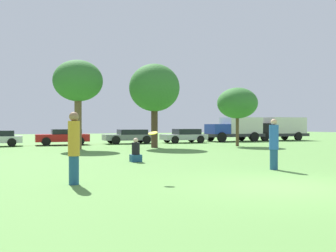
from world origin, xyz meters
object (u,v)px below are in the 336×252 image
object	(u,v)px
person_thrower	(74,147)
tree_1	(78,82)
person_catcher	(274,144)
tree_2	(154,88)
bystander_sitting	(136,152)
delivery_truck_blue	(235,128)
parked_car_silver	(185,135)
frisbee	(153,133)
delivery_truck_black	(278,128)
tree_3	(237,103)
parked_car_red	(63,137)
parked_car_grey	(130,136)

from	to	relation	value
person_thrower	tree_1	bearing A→B (deg)	76.50
person_catcher	tree_2	world-z (taller)	tree_2
bystander_sitting	delivery_truck_blue	xyz separation A→B (m)	(15.34, 14.87, 0.86)
person_catcher	parked_car_silver	world-z (taller)	person_catcher
frisbee	tree_2	size ratio (longest dim) A/B	0.05
bystander_sitting	tree_2	world-z (taller)	tree_2
bystander_sitting	delivery_truck_black	size ratio (longest dim) A/B	0.15
bystander_sitting	tree_1	distance (m)	10.22
parked_car_silver	delivery_truck_blue	world-z (taller)	delivery_truck_blue
frisbee	tree_3	world-z (taller)	tree_3
tree_1	tree_3	world-z (taller)	tree_1
frisbee	tree_2	world-z (taller)	tree_2
person_thrower	frisbee	bearing A→B (deg)	-8.77
delivery_truck_blue	frisbee	bearing A→B (deg)	52.52
parked_car_red	parked_car_silver	world-z (taller)	parked_car_red
parked_car_silver	delivery_truck_black	size ratio (longest dim) A/B	0.60
delivery_truck_blue	parked_car_silver	bearing A→B (deg)	8.24
person_catcher	delivery_truck_blue	world-z (taller)	delivery_truck_blue
tree_1	parked_car_silver	world-z (taller)	tree_1
tree_1	frisbee	bearing A→B (deg)	-91.57
delivery_truck_black	parked_car_silver	bearing A→B (deg)	5.07
tree_2	parked_car_silver	xyz separation A→B (m)	(5.05, 5.37, -3.54)
person_thrower	frisbee	distance (m)	2.23
tree_2	delivery_truck_blue	xyz separation A→B (m)	(10.95, 6.01, -2.92)
tree_2	person_catcher	bearing A→B (deg)	-93.22
tree_1	delivery_truck_blue	xyz separation A→B (m)	(16.20, 5.53, -3.18)
tree_1	person_thrower	bearing A→B (deg)	-100.23
delivery_truck_black	delivery_truck_blue	bearing A→B (deg)	1.54
parked_car_grey	parked_car_silver	size ratio (longest dim) A/B	1.08
bystander_sitting	parked_car_red	bearing A→B (deg)	94.04
person_thrower	frisbee	size ratio (longest dim) A/B	7.05
person_catcher	delivery_truck_blue	distance (m)	22.74
delivery_truck_blue	tree_2	bearing A→B (deg)	30.80
tree_3	delivery_truck_black	world-z (taller)	tree_3
parked_car_red	parked_car_silver	size ratio (longest dim) A/B	1.03
tree_3	parked_car_grey	size ratio (longest dim) A/B	1.02
delivery_truck_black	frisbee	bearing A→B (deg)	44.53
tree_2	parked_car_grey	world-z (taller)	tree_2
person_catcher	frisbee	xyz separation A→B (m)	(-4.89, -0.62, 0.44)
parked_car_silver	tree_2	bearing A→B (deg)	48.80
person_catcher	tree_3	bearing A→B (deg)	-122.89
tree_2	delivery_truck_black	xyz separation A→B (m)	(16.27, 5.96, -2.90)
parked_car_grey	tree_2	bearing A→B (deg)	91.33
person_thrower	tree_3	bearing A→B (deg)	39.10
parked_car_red	delivery_truck_black	size ratio (longest dim) A/B	0.62
parked_car_grey	parked_car_silver	bearing A→B (deg)	175.35
person_thrower	tree_1	distance (m)	15.00
tree_3	parked_car_silver	bearing A→B (deg)	102.05
parked_car_grey	delivery_truck_black	world-z (taller)	delivery_truck_black
bystander_sitting	tree_3	distance (m)	13.70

